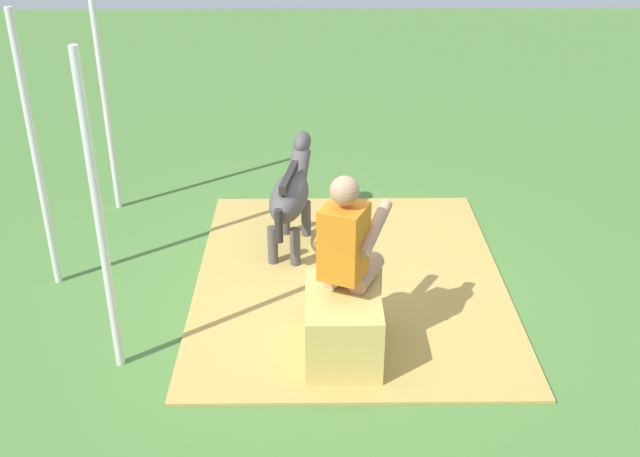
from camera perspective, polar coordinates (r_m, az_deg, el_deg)
ground_plane at (r=6.26m, az=0.86°, el=-4.87°), size 24.00×24.00×0.00m
hay_patch at (r=6.43m, az=2.27°, el=-3.85°), size 3.22×2.60×0.02m
hay_bale at (r=5.39m, az=1.73°, el=-7.45°), size 0.74×0.53×0.52m
person_seated at (r=5.25m, az=2.26°, el=-1.76°), size 0.72×0.58×1.40m
pony_standing at (r=6.73m, az=-2.21°, el=2.72°), size 1.34×0.45×0.90m
tent_pole_left at (r=5.07m, az=-16.42°, el=0.53°), size 0.06×0.06×2.29m
tent_pole_right at (r=7.58m, az=-16.05°, el=9.45°), size 0.06×0.06×2.29m
tent_pole_mid at (r=6.31m, az=-20.80°, el=5.17°), size 0.06×0.06×2.29m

